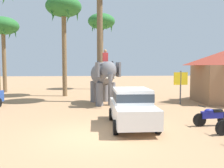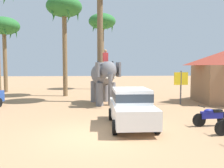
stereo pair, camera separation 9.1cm
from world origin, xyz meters
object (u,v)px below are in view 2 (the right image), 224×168
(elephant_with_mahout, at_px, (103,77))
(palm_tree_far_back, at_px, (64,10))
(motorcycle_mid_row, at_px, (211,116))
(palm_tree_behind_elephant, at_px, (102,24))
(signboard_yellow, at_px, (181,81))
(palm_tree_left_of_road, at_px, (4,28))
(car_sedan_foreground, at_px, (131,106))

(elephant_with_mahout, height_order, palm_tree_far_back, palm_tree_far_back)
(elephant_with_mahout, relative_size, motorcycle_mid_row, 2.22)
(palm_tree_behind_elephant, bearing_deg, elephant_with_mahout, -92.34)
(signboard_yellow, bearing_deg, palm_tree_behind_elephant, 112.89)
(elephant_with_mahout, distance_m, palm_tree_behind_elephant, 12.70)
(motorcycle_mid_row, xyz_separation_m, palm_tree_behind_elephant, (-4.06, 18.07, 7.31))
(palm_tree_far_back, bearing_deg, signboard_yellow, -32.52)
(palm_tree_behind_elephant, bearing_deg, palm_tree_left_of_road, -166.60)
(car_sedan_foreground, relative_size, palm_tree_left_of_road, 0.53)
(elephant_with_mahout, height_order, palm_tree_left_of_road, palm_tree_left_of_road)
(motorcycle_mid_row, bearing_deg, palm_tree_behind_elephant, 102.66)
(palm_tree_far_back, relative_size, signboard_yellow, 3.74)
(motorcycle_mid_row, distance_m, signboard_yellow, 6.32)
(car_sedan_foreground, distance_m, palm_tree_far_back, 13.89)
(signboard_yellow, bearing_deg, palm_tree_far_back, 147.48)
(car_sedan_foreground, height_order, palm_tree_behind_elephant, palm_tree_behind_elephant)
(motorcycle_mid_row, relative_size, palm_tree_far_back, 0.20)
(elephant_with_mahout, distance_m, motorcycle_mid_row, 8.29)
(elephant_with_mahout, bearing_deg, signboard_yellow, -6.69)
(car_sedan_foreground, relative_size, signboard_yellow, 1.72)
(motorcycle_mid_row, bearing_deg, palm_tree_left_of_road, 132.77)
(elephant_with_mahout, bearing_deg, palm_tree_left_of_road, 138.31)
(motorcycle_mid_row, bearing_deg, signboard_yellow, 80.90)
(palm_tree_behind_elephant, xyz_separation_m, signboard_yellow, (5.04, -11.94, -6.09))
(motorcycle_mid_row, bearing_deg, car_sedan_foreground, 174.08)
(elephant_with_mahout, bearing_deg, car_sedan_foreground, -81.81)
(motorcycle_mid_row, xyz_separation_m, palm_tree_left_of_road, (-14.43, 15.60, 6.28))
(car_sedan_foreground, relative_size, motorcycle_mid_row, 2.29)
(car_sedan_foreground, xyz_separation_m, palm_tree_far_back, (-4.17, 11.33, 6.85))
(car_sedan_foreground, xyz_separation_m, palm_tree_left_of_road, (-10.83, 15.23, 5.82))
(palm_tree_behind_elephant, bearing_deg, signboard_yellow, -67.11)
(car_sedan_foreground, distance_m, palm_tree_left_of_road, 19.57)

